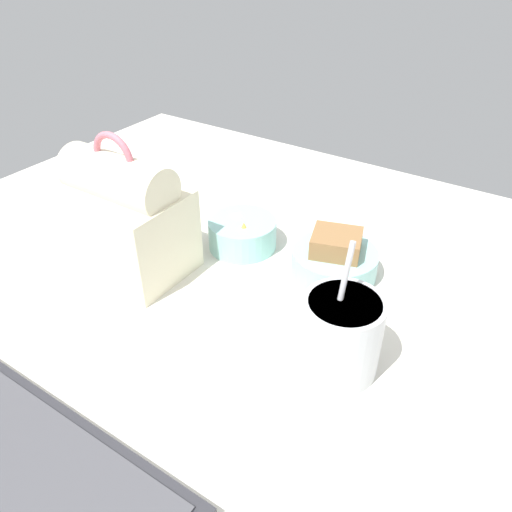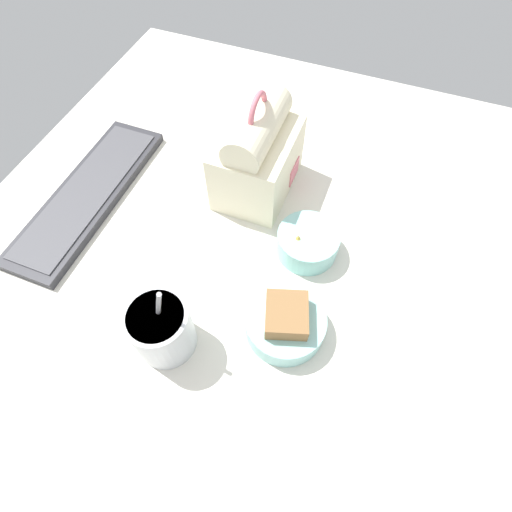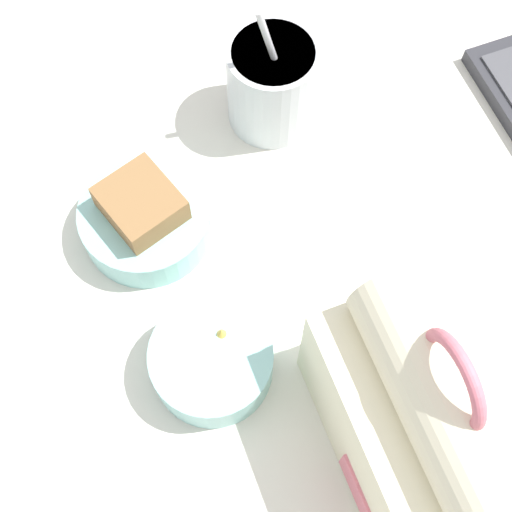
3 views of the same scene
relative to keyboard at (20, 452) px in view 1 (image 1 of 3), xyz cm
name	(u,v)px [view 1 (image 1 of 3)]	position (x,y,z in cm)	size (l,w,h in cm)	color
desk_surface	(264,310)	(-7.81, -34.86, -2.02)	(140.00, 110.00, 2.00)	silver
keyboard	(20,452)	(0.00, 0.00, 0.00)	(41.90, 12.39, 2.10)	#2D2D33
lunch_bag	(124,219)	(15.59, -31.57, 7.71)	(19.01, 13.78, 22.52)	#EFE5C1
soup_cup	(341,334)	(-21.94, -29.96, 4.48)	(9.76, 9.76, 17.58)	silver
bento_bowl_sandwich	(335,259)	(-12.82, -47.42, 1.75)	(13.40, 13.40, 7.43)	#93D1CC
bento_bowl_snacks	(242,233)	(3.72, -46.06, 1.64)	(11.52, 11.52, 5.98)	#93D1CC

